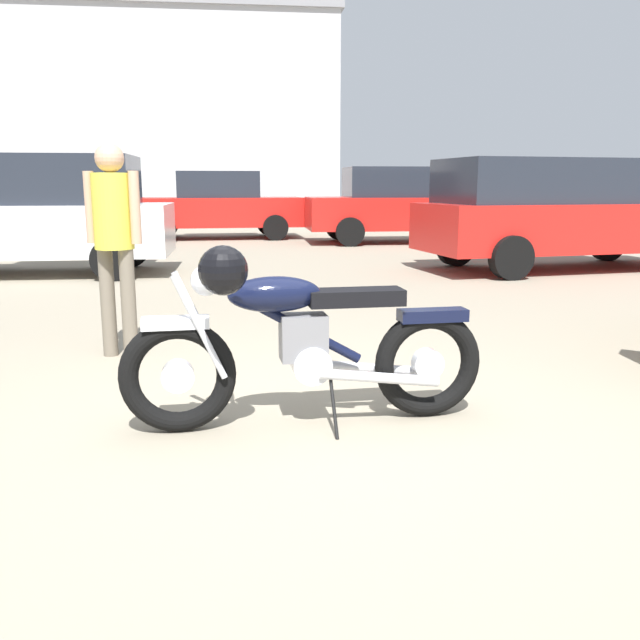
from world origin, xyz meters
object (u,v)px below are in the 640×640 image
object	(u,v)px
bystander	(114,228)
blue_hatchback_right	(562,211)
white_estate_far	(218,205)
vintage_motorcycle	(298,342)
dark_sedan_left	(412,202)
red_hatchback_near	(43,214)

from	to	relation	value
bystander	blue_hatchback_right	distance (m)	7.81
white_estate_far	bystander	bearing A→B (deg)	-95.28
vintage_motorcycle	blue_hatchback_right	size ratio (longest dim) A/B	0.43
vintage_motorcycle	bystander	xyz separation A→B (m)	(-1.25, 1.76, 0.53)
vintage_motorcycle	bystander	bearing A→B (deg)	-57.29
blue_hatchback_right	dark_sedan_left	bearing A→B (deg)	93.01
bystander	blue_hatchback_right	bearing A→B (deg)	148.46
bystander	blue_hatchback_right	xyz separation A→B (m)	(6.15, 4.81, -0.08)
vintage_motorcycle	white_estate_far	bearing A→B (deg)	-90.12
dark_sedan_left	red_hatchback_near	size ratio (longest dim) A/B	1.21
dark_sedan_left	white_estate_far	xyz separation A→B (m)	(-4.54, 1.82, -0.10)
dark_sedan_left	red_hatchback_near	xyz separation A→B (m)	(-7.04, -4.87, -0.02)
vintage_motorcycle	dark_sedan_left	size ratio (longest dim) A/B	0.44
vintage_motorcycle	red_hatchback_near	distance (m)	7.70
vintage_motorcycle	white_estate_far	size ratio (longest dim) A/B	0.49
dark_sedan_left	red_hatchback_near	bearing A→B (deg)	35.83
bystander	white_estate_far	bearing A→B (deg)	-162.52
bystander	white_estate_far	distance (m)	11.96
bystander	dark_sedan_left	size ratio (longest dim) A/B	0.35
red_hatchback_near	bystander	bearing A→B (deg)	110.58
dark_sedan_left	white_estate_far	bearing A→B (deg)	-20.65
bystander	dark_sedan_left	world-z (taller)	dark_sedan_left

